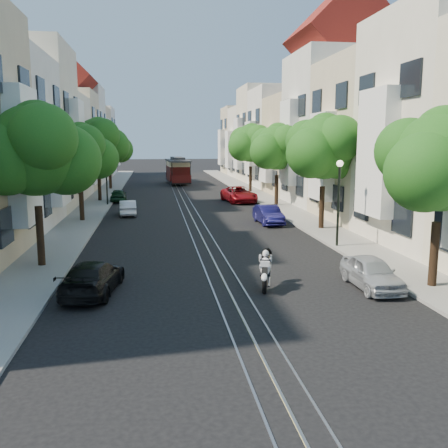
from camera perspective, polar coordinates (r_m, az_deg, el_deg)
name	(u,v)px	position (r m, az deg, el deg)	size (l,w,h in m)	color
ground	(181,197)	(47.30, -4.89, 3.15)	(200.00, 200.00, 0.00)	black
sidewalk_east	(257,195)	(48.22, 3.76, 3.35)	(2.50, 80.00, 0.12)	gray
sidewalk_west	(103,197)	(47.47, -13.67, 3.01)	(2.50, 80.00, 0.12)	gray
rail_left	(176,197)	(47.27, -5.55, 3.15)	(0.06, 80.00, 0.02)	gray
rail_slot	(181,196)	(47.30, -4.89, 3.16)	(0.06, 80.00, 0.02)	gray
rail_right	(187,196)	(47.33, -4.22, 3.17)	(0.06, 80.00, 0.02)	gray
lane_line	(181,197)	(47.30, -4.89, 3.15)	(0.08, 80.00, 0.01)	tan
townhouses_east	(305,141)	(49.02, 9.22, 9.35)	(7.75, 72.00, 12.00)	beige
townhouses_west	(48,142)	(47.79, -19.50, 8.81)	(7.75, 72.00, 11.76)	silver
tree_e_a	(442,164)	(18.70, 23.68, 6.26)	(4.72, 3.87, 6.27)	black
tree_e_b	(325,149)	(29.58, 11.44, 8.41)	(4.93, 4.08, 6.68)	black
tree_e_c	(278,148)	(40.13, 6.19, 8.58)	(4.84, 3.99, 6.52)	black
tree_e_d	(251,144)	(50.87, 3.15, 9.10)	(5.01, 4.16, 6.85)	black
tree_w_a	(36,152)	(21.44, -20.64, 7.66)	(4.93, 4.08, 6.68)	black
tree_w_b	(80,153)	(33.26, -16.12, 7.75)	(4.72, 3.87, 6.27)	black
tree_w_c	(98,142)	(44.17, -14.16, 9.04)	(5.13, 4.28, 7.09)	black
tree_w_d	(110,146)	(55.12, -12.93, 8.63)	(4.84, 3.99, 6.52)	black
lamp_east	(339,190)	(24.69, 13.00, 3.79)	(0.32, 0.32, 4.16)	black
lamp_west	(106,171)	(41.19, -13.31, 5.97)	(0.32, 0.32, 4.16)	black
sportbike_rider	(265,267)	(17.75, 4.75, -4.94)	(0.79, 1.78, 1.40)	black
cable_car	(178,169)	(61.20, -5.31, 6.22)	(2.91, 7.85, 2.96)	black
parked_car_e_near	(372,273)	(18.54, 16.51, -5.34)	(1.34, 3.34, 1.14)	#A3A8AF
parked_car_e_mid	(268,215)	(31.62, 5.09, 1.08)	(1.25, 3.57, 1.18)	#0D0C3E
parked_car_e_far	(239,194)	(42.70, 1.72, 3.41)	(2.24, 4.85, 1.35)	maroon
parked_car_w_near	(93,277)	(17.76, -14.78, -5.92)	(1.59, 3.92, 1.14)	black
parked_car_w_mid	(128,208)	(35.83, -10.93, 1.84)	(1.13, 3.23, 1.06)	silver
parked_car_w_far	(118,195)	(43.99, -11.97, 3.23)	(1.31, 3.26, 1.11)	#15341E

